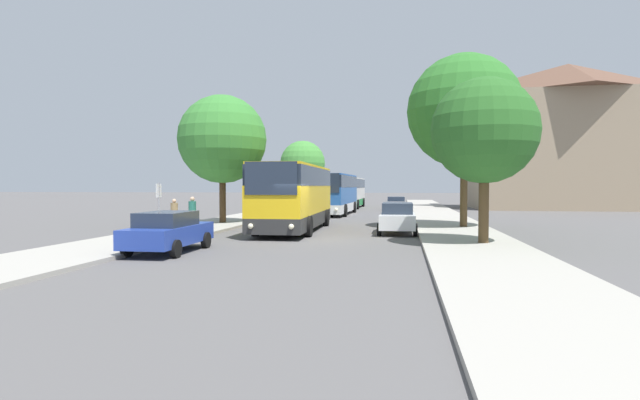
# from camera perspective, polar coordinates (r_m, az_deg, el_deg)

# --- Properties ---
(ground_plane) EXTENTS (300.00, 300.00, 0.00)m
(ground_plane) POSITION_cam_1_polar(r_m,az_deg,el_deg) (22.50, -1.47, -4.55)
(ground_plane) COLOR #565454
(ground_plane) RESTS_ON ground
(sidewalk_left) EXTENTS (4.00, 120.00, 0.15)m
(sidewalk_left) POSITION_cam_1_polar(r_m,az_deg,el_deg) (24.77, -17.62, -3.88)
(sidewalk_left) COLOR #A39E93
(sidewalk_left) RESTS_ON ground_plane
(sidewalk_right) EXTENTS (4.00, 120.00, 0.15)m
(sidewalk_right) POSITION_cam_1_polar(r_m,az_deg,el_deg) (22.27, 16.57, -4.48)
(sidewalk_right) COLOR #A39E93
(sidewalk_right) RESTS_ON ground_plane
(building_right_background) EXTENTS (18.99, 11.18, 15.16)m
(building_right_background) POSITION_cam_1_polar(r_m,az_deg,el_deg) (58.68, 26.43, 6.51)
(building_right_background) COLOR gray
(building_right_background) RESTS_ON ground_plane
(bus_front) EXTENTS (3.04, 10.89, 3.50)m
(bus_front) POSITION_cam_1_polar(r_m,az_deg,el_deg) (26.93, -2.93, 0.45)
(bus_front) COLOR #2D2D2D
(bus_front) RESTS_ON ground_plane
(bus_middle) EXTENTS (2.90, 10.75, 3.37)m
(bus_middle) POSITION_cam_1_polar(r_m,az_deg,el_deg) (42.10, 1.78, 0.79)
(bus_middle) COLOR silver
(bus_middle) RESTS_ON ground_plane
(bus_rear) EXTENTS (3.00, 10.84, 3.27)m
(bus_rear) POSITION_cam_1_polar(r_m,az_deg,el_deg) (54.85, 3.30, 0.94)
(bus_rear) COLOR #238942
(bus_rear) RESTS_ON ground_plane
(parked_car_left_curb) EXTENTS (2.00, 4.41, 1.49)m
(parked_car_left_curb) POSITION_cam_1_polar(r_m,az_deg,el_deg) (18.95, -16.93, -3.43)
(parked_car_left_curb) COLOR #233D9E
(parked_car_left_curb) RESTS_ON ground_plane
(parked_car_right_near) EXTENTS (1.92, 4.39, 1.55)m
(parked_car_right_near) POSITION_cam_1_polar(r_m,az_deg,el_deg) (25.70, 8.84, -2.00)
(parked_car_right_near) COLOR silver
(parked_car_right_near) RESTS_ON ground_plane
(parked_car_right_far) EXTENTS (2.12, 4.32, 1.36)m
(parked_car_right_far) POSITION_cam_1_polar(r_m,az_deg,el_deg) (48.98, 8.68, -0.37)
(parked_car_right_far) COLOR slate
(parked_car_right_far) RESTS_ON ground_plane
(bus_stop_sign) EXTENTS (0.08, 0.45, 2.42)m
(bus_stop_sign) POSITION_cam_1_polar(r_m,az_deg,el_deg) (23.13, -17.94, -0.35)
(bus_stop_sign) COLOR gray
(bus_stop_sign) RESTS_ON sidewalk_left
(pedestrian_waiting_near) EXTENTS (0.36, 0.36, 1.75)m
(pedestrian_waiting_near) POSITION_cam_1_polar(r_m,az_deg,el_deg) (25.01, -14.38, -1.60)
(pedestrian_waiting_near) COLOR #23232D
(pedestrian_waiting_near) RESTS_ON sidewalk_left
(pedestrian_waiting_far) EXTENTS (0.36, 0.36, 1.61)m
(pedestrian_waiting_far) POSITION_cam_1_polar(r_m,az_deg,el_deg) (26.68, -16.32, -1.59)
(pedestrian_waiting_far) COLOR #23232D
(pedestrian_waiting_far) RESTS_ON sidewalk_left
(tree_left_near) EXTENTS (5.43, 5.43, 7.85)m
(tree_left_near) POSITION_cam_1_polar(r_m,az_deg,el_deg) (31.49, -11.10, 6.81)
(tree_left_near) COLOR #47331E
(tree_left_near) RESTS_ON sidewalk_left
(tree_left_far) EXTENTS (5.07, 5.07, 7.35)m
(tree_left_far) POSITION_cam_1_polar(r_m,az_deg,el_deg) (56.49, -1.99, 4.21)
(tree_left_far) COLOR brown
(tree_left_far) RESTS_ON sidewalk_left
(tree_right_near) EXTENTS (4.21, 4.21, 6.57)m
(tree_right_near) POSITION_cam_1_polar(r_m,az_deg,el_deg) (21.02, 18.28, 7.50)
(tree_right_near) COLOR #513D23
(tree_right_near) RESTS_ON sidewalk_right
(tree_right_mid) EXTENTS (6.28, 6.28, 9.54)m
(tree_right_mid) POSITION_cam_1_polar(r_m,az_deg,el_deg) (29.09, 16.18, 9.72)
(tree_right_mid) COLOR #513D23
(tree_right_mid) RESTS_ON sidewalk_right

